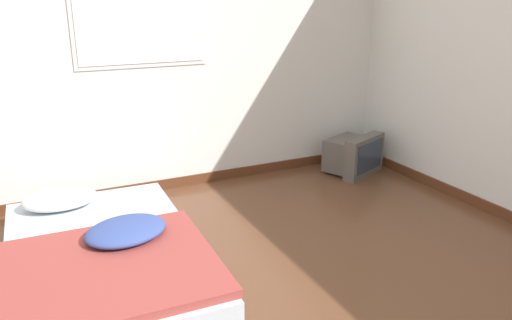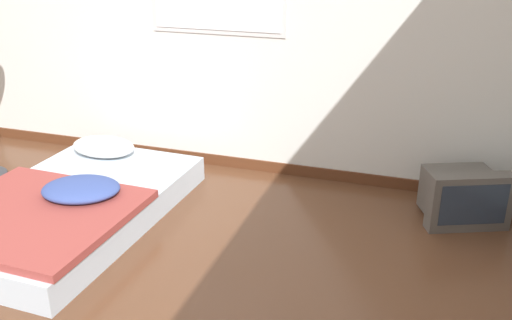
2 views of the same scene
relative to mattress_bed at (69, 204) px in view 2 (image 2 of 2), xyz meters
name	(u,v)px [view 2 (image 2 of 2)]	position (x,y,z in m)	size (l,w,h in m)	color
wall_back	(203,7)	(0.49, 1.26, 1.17)	(7.31, 0.08, 2.60)	silver
mattress_bed	(69,204)	(0.00, 0.00, 0.00)	(1.20, 1.89, 0.33)	silver
crt_tv	(462,196)	(2.52, 0.84, 0.06)	(0.61, 0.56, 0.39)	#56514C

